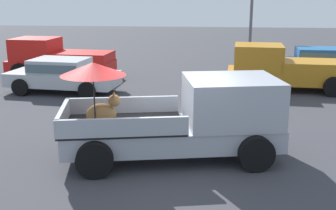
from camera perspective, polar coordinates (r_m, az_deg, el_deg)
The scene contains 7 objects.
ground_plane at distance 10.12m, azimuth 0.52°, elevation -7.07°, with size 80.00×80.00×0.00m, color #38383D.
pickup_truck_main at distance 9.82m, azimuth 2.73°, elevation -1.65°, with size 5.32×3.07×2.36m.
pickup_truck_red at distance 20.15m, azimuth -14.91°, elevation 6.14°, with size 4.91×2.41×1.80m.
pickup_truck_far at distance 17.54m, azimuth 15.36°, elevation 4.85°, with size 4.91×2.43×1.80m.
parked_sedan_near at distance 16.98m, azimuth -14.23°, elevation 4.15°, with size 4.46×2.31×1.33m.
parked_sedan_far at distance 20.94m, azimuth 19.74°, elevation 5.71°, with size 4.37×2.12×1.33m.
motel_sign at distance 23.88m, azimuth 11.33°, elevation 13.35°, with size 1.40×0.16×4.56m.
Camera 1 is at (0.86, -9.34, 3.80)m, focal length 44.80 mm.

